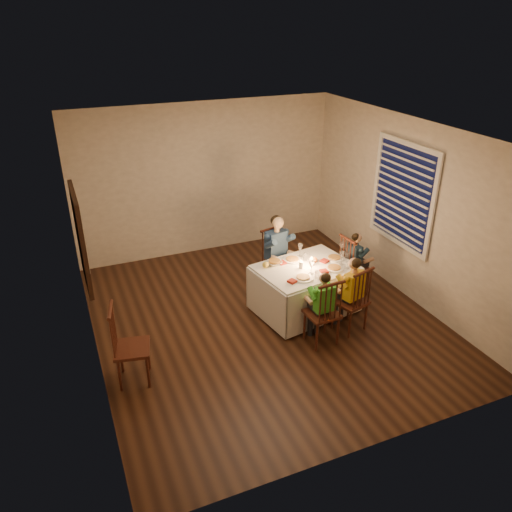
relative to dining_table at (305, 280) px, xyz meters
name	(u,v)px	position (x,y,z in m)	size (l,w,h in m)	color
ground	(264,319)	(-0.62, 0.01, -0.50)	(5.00, 5.00, 0.00)	black
wall_left	(83,265)	(-2.87, 0.01, 0.80)	(0.02, 5.00, 2.60)	beige
wall_right	(407,210)	(1.63, 0.01, 0.80)	(0.02, 5.00, 2.60)	beige
wall_back	(206,179)	(-0.62, 2.51, 0.80)	(4.50, 0.02, 2.60)	beige
ceiling	(266,133)	(-0.62, 0.01, 2.10)	(5.00, 5.00, 0.00)	white
dining_table	(305,280)	(0.00, 0.00, 0.00)	(1.49, 1.19, 0.67)	white
chair_adult	(276,287)	(-0.09, 0.74, -0.50)	(0.39, 0.37, 0.96)	#37150F
chair_near_left	(320,341)	(-0.16, -0.76, -0.50)	(0.39, 0.37, 0.96)	#37150F
chair_near_right	(348,328)	(0.34, -0.65, -0.50)	(0.39, 0.37, 0.96)	#37150F
chair_end	(352,293)	(0.91, 0.15, -0.50)	(0.39, 0.37, 0.96)	#37150F
chair_extra	(136,379)	(-2.52, -0.58, -0.50)	(0.41, 0.39, 1.00)	#37150F
adult	(276,287)	(-0.09, 0.74, -0.50)	(0.42, 0.39, 1.19)	navy
child_green	(320,341)	(-0.16, -0.76, -0.50)	(0.32, 0.30, 1.02)	green
child_yellow	(348,328)	(0.34, -0.65, -0.50)	(0.36, 0.33, 1.07)	gold
child_teal	(352,293)	(0.91, 0.15, -0.50)	(0.31, 0.29, 0.99)	#1B3145
setting_adult	(292,260)	(-0.09, 0.25, 0.21)	(0.26, 0.26, 0.02)	white
setting_green	(303,278)	(-0.19, -0.29, 0.21)	(0.26, 0.26, 0.02)	white
setting_yellow	(334,268)	(0.33, -0.21, 0.21)	(0.26, 0.26, 0.02)	white
setting_teal	(334,258)	(0.49, 0.06, 0.21)	(0.26, 0.26, 0.02)	white
candle_left	(301,265)	(-0.09, -0.01, 0.25)	(0.06, 0.06, 0.10)	white
candle_right	(312,262)	(0.09, 0.02, 0.25)	(0.06, 0.06, 0.10)	white
squash	(266,265)	(-0.53, 0.20, 0.25)	(0.09, 0.09, 0.09)	yellow
orange_fruit	(315,260)	(0.17, 0.08, 0.24)	(0.08, 0.08, 0.08)	orange
serving_bowl	(274,263)	(-0.37, 0.23, 0.23)	(0.21, 0.21, 0.05)	white
wall_mirror	(81,238)	(-2.84, 0.31, 1.00)	(0.06, 0.95, 1.15)	black
window_blinds	(402,195)	(1.58, 0.11, 1.00)	(0.07, 1.34, 1.54)	black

